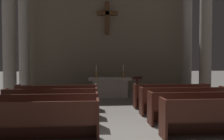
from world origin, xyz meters
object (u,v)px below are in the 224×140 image
(pew_right_row_3, at_px, (183,101))
(column_left_fourth, at_px, (24,29))
(pew_left_row_2, at_px, (43,110))
(pew_right_row_1, at_px, (223,117))
(column_right_fourth, at_px, (187,31))
(candlestick_right, at_px, (123,74))
(column_left_third, at_px, (9,22))
(candlestick_left, at_px, (96,74))
(pew_right_row_2, at_px, (200,107))
(column_right_third, at_px, (206,25))
(pew_left_row_1, at_px, (32,122))
(pew_left_row_3, at_px, (51,103))
(pew_right_row_4, at_px, (171,95))
(altar, at_px, (110,87))
(pew_left_row_4, at_px, (57,97))
(lectern, at_px, (137,89))

(pew_right_row_3, relative_size, column_left_fourth, 0.40)
(pew_left_row_2, height_order, pew_right_row_1, same)
(column_right_fourth, distance_m, candlestick_right, 4.82)
(column_left_third, distance_m, candlestick_left, 4.72)
(candlestick_left, bearing_deg, candlestick_right, 0.00)
(pew_right_row_2, bearing_deg, column_right_fourth, 69.17)
(candlestick_right, bearing_deg, pew_right_row_3, -68.86)
(column_right_third, distance_m, column_left_fourth, 9.58)
(column_left_third, relative_size, column_right_fourth, 1.00)
(pew_left_row_1, height_order, column_left_fourth, column_left_fourth)
(pew_left_row_3, bearing_deg, column_right_third, 24.29)
(pew_left_row_3, distance_m, column_left_fourth, 6.60)
(pew_left_row_3, height_order, pew_right_row_4, same)
(pew_right_row_1, xyz_separation_m, altar, (-2.23, 6.25, 0.06))
(pew_right_row_3, xyz_separation_m, column_right_fourth, (2.44, 5.26, 3.16))
(column_left_third, relative_size, candlestick_left, 11.38)
(column_left_fourth, bearing_deg, pew_left_row_1, -72.12)
(pew_left_row_2, xyz_separation_m, altar, (2.23, 5.10, 0.06))
(pew_left_row_3, relative_size, pew_right_row_1, 1.00)
(pew_left_row_4, xyz_separation_m, pew_right_row_1, (4.46, -3.45, 0.00))
(pew_right_row_3, xyz_separation_m, column_left_third, (-6.89, 3.11, 3.16))
(column_left_third, relative_size, candlestick_right, 11.38)
(pew_left_row_3, height_order, lectern, lectern)
(pew_right_row_4, bearing_deg, column_left_fourth, 149.19)
(pew_left_row_4, bearing_deg, column_left_third, 141.16)
(pew_left_row_4, bearing_deg, pew_right_row_2, -27.28)
(pew_right_row_2, height_order, column_left_fourth, column_left_fourth)
(pew_left_row_3, xyz_separation_m, pew_right_row_2, (4.46, -1.15, 0.00))
(pew_left_row_3, bearing_deg, pew_left_row_4, 90.00)
(column_right_third, height_order, candlestick_left, column_right_third)
(candlestick_right, bearing_deg, candlestick_left, 180.00)
(pew_right_row_3, xyz_separation_m, candlestick_left, (-2.93, 3.95, 0.74))
(pew_left_row_2, bearing_deg, pew_right_row_3, 14.46)
(pew_right_row_2, bearing_deg, pew_left_row_2, 180.00)
(pew_right_row_1, distance_m, column_right_third, 6.72)
(column_left_fourth, bearing_deg, altar, -15.65)
(pew_right_row_3, distance_m, column_right_third, 5.06)
(pew_right_row_2, distance_m, column_right_fourth, 7.55)
(column_left_third, relative_size, lectern, 6.45)
(pew_left_row_1, xyz_separation_m, column_left_third, (-2.44, 5.41, 3.16))
(column_left_fourth, bearing_deg, column_right_fourth, 0.00)
(column_left_third, relative_size, column_right_third, 1.00)
(pew_right_row_4, xyz_separation_m, altar, (-2.23, 2.80, 0.06))
(altar, distance_m, lectern, 1.69)
(column_right_fourth, height_order, candlestick_left, column_right_fourth)
(pew_left_row_4, relative_size, column_right_third, 0.40)
(column_right_fourth, bearing_deg, column_left_fourth, 180.00)
(pew_left_row_2, bearing_deg, lectern, 48.75)
(pew_right_row_3, height_order, lectern, lectern)
(pew_left_row_1, height_order, column_right_fourth, column_right_fourth)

